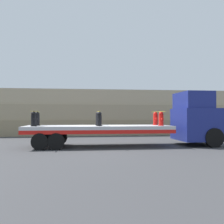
# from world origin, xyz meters

# --- Properties ---
(ground_plane) EXTENTS (120.00, 120.00, 0.00)m
(ground_plane) POSITION_xyz_m (0.00, 0.00, 0.00)
(ground_plane) COLOR #38383A
(rock_cliff) EXTENTS (60.00, 3.30, 4.01)m
(rock_cliff) POSITION_xyz_m (0.00, 8.75, 2.00)
(rock_cliff) COLOR gray
(rock_cliff) RESTS_ON ground_plane
(truck_cab) EXTENTS (2.31, 2.71, 3.10)m
(truck_cab) POSITION_xyz_m (5.85, 0.00, 1.53)
(truck_cab) COLOR navy
(truck_cab) RESTS_ON ground_plane
(flatbed_trailer) EXTENTS (8.12, 2.52, 1.17)m
(flatbed_trailer) POSITION_xyz_m (-0.48, 0.00, 0.95)
(flatbed_trailer) COLOR #B2B2B7
(flatbed_trailer) RESTS_ON ground_plane
(fire_hydrant_black_near_0) EXTENTS (0.33, 0.58, 0.79)m
(fire_hydrant_black_near_0) POSITION_xyz_m (-3.46, -0.53, 1.55)
(fire_hydrant_black_near_0) COLOR black
(fire_hydrant_black_near_0) RESTS_ON flatbed_trailer
(fire_hydrant_black_far_0) EXTENTS (0.33, 0.58, 0.79)m
(fire_hydrant_black_far_0) POSITION_xyz_m (-3.46, 0.53, 1.55)
(fire_hydrant_black_far_0) COLOR black
(fire_hydrant_black_far_0) RESTS_ON flatbed_trailer
(fire_hydrant_black_near_1) EXTENTS (0.33, 0.58, 0.79)m
(fire_hydrant_black_near_1) POSITION_xyz_m (0.00, -0.53, 1.55)
(fire_hydrant_black_near_1) COLOR black
(fire_hydrant_black_near_1) RESTS_ON flatbed_trailer
(fire_hydrant_black_far_1) EXTENTS (0.33, 0.58, 0.79)m
(fire_hydrant_black_far_1) POSITION_xyz_m (0.00, 0.53, 1.55)
(fire_hydrant_black_far_1) COLOR black
(fire_hydrant_black_far_1) RESTS_ON flatbed_trailer
(fire_hydrant_red_near_2) EXTENTS (0.33, 0.58, 0.79)m
(fire_hydrant_red_near_2) POSITION_xyz_m (3.46, -0.53, 1.55)
(fire_hydrant_red_near_2) COLOR red
(fire_hydrant_red_near_2) RESTS_ON flatbed_trailer
(fire_hydrant_red_far_2) EXTENTS (0.33, 0.58, 0.79)m
(fire_hydrant_red_far_2) POSITION_xyz_m (3.46, 0.53, 1.55)
(fire_hydrant_red_far_2) COLOR red
(fire_hydrant_red_far_2) RESTS_ON flatbed_trailer
(cargo_strap_rear) EXTENTS (0.05, 2.62, 0.01)m
(cargo_strap_rear) POSITION_xyz_m (-3.46, 0.00, 1.96)
(cargo_strap_rear) COLOR yellow
(cargo_strap_rear) RESTS_ON fire_hydrant_black_near_0
(cargo_strap_middle) EXTENTS (0.05, 2.62, 0.01)m
(cargo_strap_middle) POSITION_xyz_m (0.00, 0.00, 1.96)
(cargo_strap_middle) COLOR yellow
(cargo_strap_middle) RESTS_ON fire_hydrant_black_near_1
(cargo_strap_front) EXTENTS (0.05, 2.62, 0.01)m
(cargo_strap_front) POSITION_xyz_m (3.46, 0.00, 1.96)
(cargo_strap_front) COLOR yellow
(cargo_strap_front) RESTS_ON fire_hydrant_red_near_2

